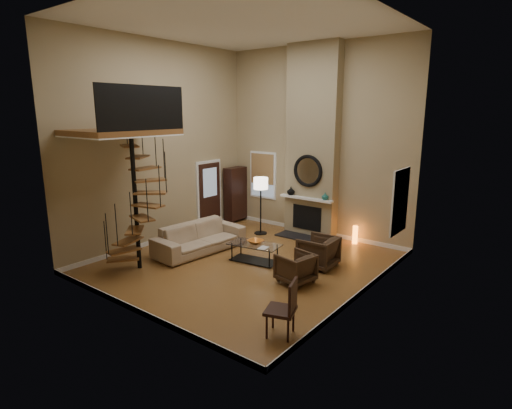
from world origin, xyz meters
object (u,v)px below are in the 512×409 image
Objects in this scene: sofa at (200,237)px; accent_lamp at (355,235)px; floor_lamp at (261,188)px; side_chair at (286,307)px; armchair_far at (298,268)px; coffee_table at (254,250)px; armchair_near at (321,253)px; hutch at (235,194)px.

accent_lamp is at bearing -38.15° from sofa.
floor_lamp is 5.91m from side_chair.
side_chair reaches higher than armchair_far.
sofa is 4.65m from side_chair.
side_chair is at bearing -77.48° from accent_lamp.
coffee_table is at bearing -115.60° from accent_lamp.
accent_lamp is (2.67, 0.86, -1.16)m from floor_lamp.
armchair_near reaches higher than coffee_table.
coffee_table is 3.15m from accent_lamp.
hutch is 3.92m from coffee_table.
hutch is at bearing 136.91° from side_chair.
hutch reaches higher than coffee_table.
sofa is 4.89× the size of accent_lamp.
hutch is 7.38m from side_chair.
armchair_near is 0.48× the size of floor_lamp.
hutch is 1.28× the size of coffee_table.
floor_lamp reaches higher than armchair_near.
hutch is 1.73m from floor_lamp.
coffee_table is (1.60, 0.29, -0.11)m from sofa.
armchair_near is (4.32, -1.92, -0.60)m from hutch.
sofa reaches higher than accent_lamp.
armchair_far reaches higher than accent_lamp.
armchair_near is at bearing -87.11° from accent_lamp.
hutch is 3.43× the size of accent_lamp.
armchair_far is (3.17, -0.21, -0.04)m from sofa.
hutch is at bearing -113.78° from armchair_far.
armchair_near is at bearing -23.97° from hutch.
sofa is 2.51m from floor_lamp.
floor_lamp reaches higher than sofa.
coffee_table is at bearing -66.83° from armchair_near.
sofa is at bearing -82.40° from armchair_far.
coffee_table is at bearing -42.55° from hutch.
armchair_near is 2.15m from accent_lamp.
coffee_table is (-1.47, -0.69, -0.07)m from armchair_near.
hutch is 2.09× the size of armchair_near.
hutch is 2.45× the size of armchair_far.
side_chair is at bearing -43.09° from hutch.
side_chair is (1.06, -3.11, 0.17)m from armchair_near.
sofa is 1.63m from coffee_table.
armchair_far is at bearing -88.64° from sofa.
armchair_near is at bearing -24.86° from floor_lamp.
armchair_far is 3.36m from accent_lamp.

